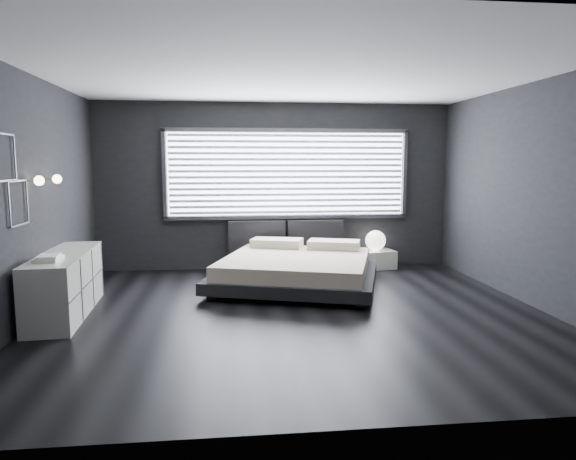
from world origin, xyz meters
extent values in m
plane|color=black|center=(0.00, 0.00, 0.00)|extent=(6.00, 6.00, 0.00)
plane|color=white|center=(0.00, 0.00, 2.80)|extent=(6.00, 6.00, 0.00)
cube|color=black|center=(0.00, 2.75, 1.40)|extent=(6.00, 0.04, 2.80)
cube|color=black|center=(0.00, -2.75, 1.40)|extent=(6.00, 0.04, 2.80)
cube|color=black|center=(-3.00, 0.00, 1.40)|extent=(0.04, 5.50, 2.80)
cube|color=black|center=(3.00, 0.00, 1.40)|extent=(0.04, 5.50, 2.80)
cube|color=white|center=(0.20, 2.73, 1.61)|extent=(4.00, 0.02, 1.38)
cube|color=#47474C|center=(-1.84, 2.70, 1.61)|extent=(0.06, 0.08, 1.48)
cube|color=#47474C|center=(2.24, 2.70, 1.61)|extent=(0.06, 0.08, 1.48)
cube|color=#47474C|center=(0.20, 2.70, 2.34)|extent=(4.14, 0.08, 0.06)
cube|color=#47474C|center=(0.20, 2.70, 0.88)|extent=(4.14, 0.08, 0.06)
cube|color=silver|center=(0.20, 2.67, 1.61)|extent=(3.94, 0.03, 1.32)
cube|color=black|center=(-0.33, 2.64, 0.57)|extent=(0.96, 0.16, 0.52)
cube|color=black|center=(0.67, 2.64, 0.57)|extent=(0.96, 0.16, 0.52)
cylinder|color=silver|center=(-2.95, 0.05, 1.60)|extent=(0.10, 0.02, 0.02)
sphere|color=#FFE5B7|center=(-2.88, 0.05, 1.60)|extent=(0.11, 0.11, 0.11)
cylinder|color=silver|center=(-2.95, 0.65, 1.60)|extent=(0.10, 0.02, 0.02)
sphere|color=#FFE5B7|center=(-2.88, 0.65, 1.60)|extent=(0.11, 0.11, 0.11)
cube|color=#47474C|center=(-2.98, -0.55, 2.08)|extent=(0.01, 0.46, 0.02)
cube|color=#47474C|center=(-2.98, -0.55, 1.62)|extent=(0.01, 0.46, 0.02)
cube|color=#47474C|center=(-2.98, -0.32, 1.85)|extent=(0.01, 0.02, 0.46)
cube|color=#47474C|center=(-2.98, -0.30, 1.61)|extent=(0.01, 0.46, 0.02)
cube|color=#47474C|center=(-2.98, -0.30, 1.15)|extent=(0.01, 0.46, 0.02)
cube|color=#47474C|center=(-2.98, -0.07, 1.38)|extent=(0.01, 0.02, 0.46)
cube|color=#47474C|center=(-2.98, -0.53, 1.38)|extent=(0.01, 0.02, 0.46)
cube|color=black|center=(-1.02, 0.76, 0.04)|extent=(0.15, 0.15, 0.08)
cube|color=black|center=(0.83, 0.17, 0.04)|extent=(0.15, 0.15, 0.08)
cube|color=black|center=(-0.49, 2.42, 0.04)|extent=(0.15, 0.15, 0.08)
cube|color=black|center=(1.36, 1.83, 0.04)|extent=(0.15, 0.15, 0.08)
cube|color=black|center=(0.17, 1.30, 0.16)|extent=(2.80, 2.73, 0.16)
cube|color=#C4B19A|center=(0.17, 1.30, 0.35)|extent=(2.52, 2.52, 0.20)
cube|color=beige|center=(-0.03, 2.20, 0.52)|extent=(0.89, 0.65, 0.13)
cube|color=beige|center=(0.85, 1.92, 0.52)|extent=(0.89, 0.65, 0.13)
cube|color=silver|center=(1.74, 2.50, 0.16)|extent=(0.59, 0.52, 0.31)
sphere|color=white|center=(1.69, 2.49, 0.48)|extent=(0.34, 0.34, 0.34)
cube|color=silver|center=(-2.73, 0.27, 0.37)|extent=(0.61, 1.87, 0.74)
cube|color=#47474C|center=(-2.47, 0.28, 0.37)|extent=(0.10, 1.82, 0.72)
cube|color=white|center=(-2.75, -0.20, 0.76)|extent=(0.25, 0.32, 0.04)
cube|color=white|center=(-2.74, -0.22, 0.79)|extent=(0.24, 0.30, 0.03)
camera|label=1|loc=(-0.77, -5.95, 1.79)|focal=32.00mm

